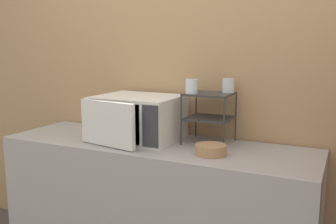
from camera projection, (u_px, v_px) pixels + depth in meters
wall_back at (178, 77)px, 2.57m from camera, size 8.00×0.06×2.60m
counter at (155, 212)px, 2.41m from camera, size 1.98×0.60×0.91m
microwave at (137, 118)px, 2.41m from camera, size 0.53×0.53×0.28m
dish_rack at (209, 107)px, 2.30m from camera, size 0.28×0.26×0.31m
glass_front_left at (192, 86)px, 2.25m from camera, size 0.07×0.07×0.09m
glass_back_right at (228, 85)px, 2.31m from camera, size 0.07×0.07×0.09m
bowl at (211, 150)px, 2.07m from camera, size 0.17×0.17×0.06m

